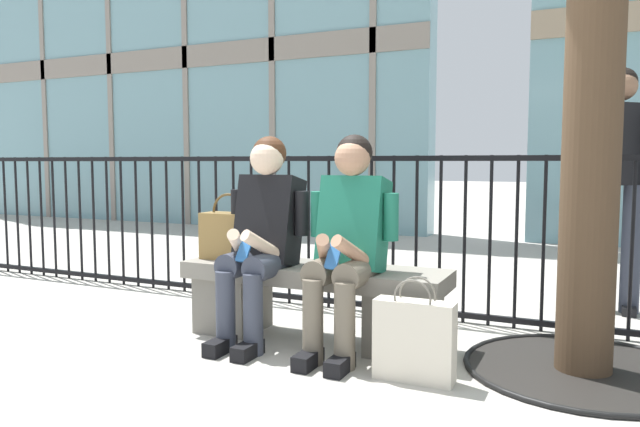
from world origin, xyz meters
name	(u,v)px	position (x,y,z in m)	size (l,w,h in m)	color
ground_plane	(313,340)	(0.00, 0.00, 0.00)	(60.00, 60.00, 0.00)	#B2ADA3
stone_bench	(313,295)	(0.00, 0.00, 0.27)	(1.60, 0.44, 0.45)	gray
seated_person_with_phone	(262,232)	(-0.27, -0.13, 0.65)	(0.52, 0.66, 1.21)	#383D4C
seated_person_companion	(347,237)	(0.27, -0.13, 0.65)	(0.52, 0.66, 1.21)	#6B6051
handbag_on_bench	(229,235)	(-0.58, -0.01, 0.60)	(0.34, 0.17, 0.41)	olive
shopping_bag	(414,339)	(0.73, -0.39, 0.20)	(0.39, 0.13, 0.51)	beige
bystander_at_railing	(619,170)	(1.64, 1.53, 1.00)	(0.55, 0.43, 1.71)	#383D4C
plaza_railing	(360,233)	(0.00, 0.77, 0.56)	(8.30, 0.04, 1.10)	black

